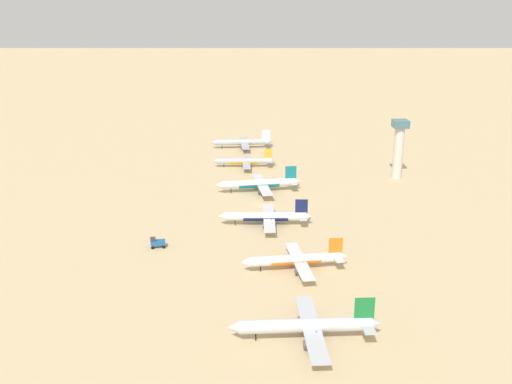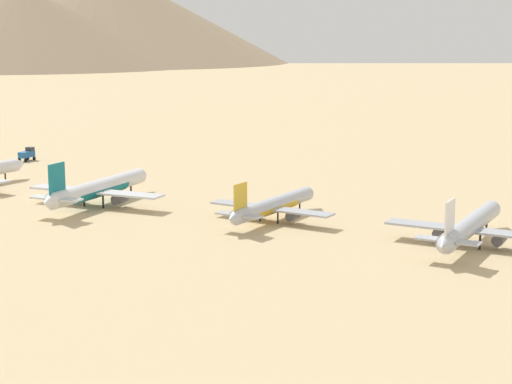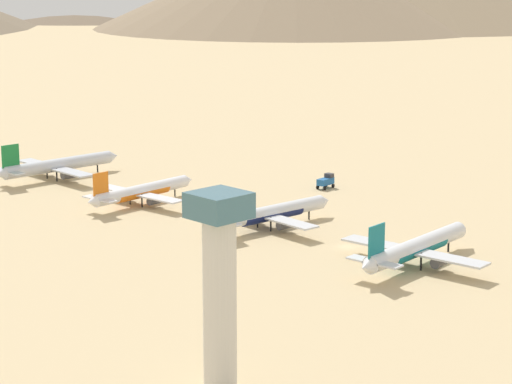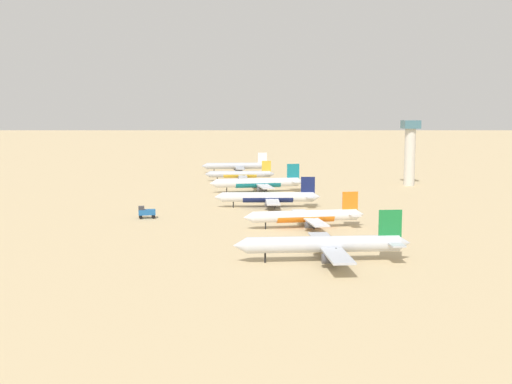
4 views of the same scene
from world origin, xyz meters
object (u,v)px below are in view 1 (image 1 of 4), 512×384
object	(u,v)px
parked_jet_1	(245,161)
control_tower	(399,146)
parked_jet_4	(296,260)
parked_jet_5	(308,326)
parked_jet_3	(266,217)
parked_jet_0	(243,142)
service_truck	(157,242)
parked_jet_2	(260,184)

from	to	relation	value
parked_jet_1	control_tower	size ratio (longest dim) A/B	1.15
parked_jet_4	parked_jet_5	distance (m)	40.99
parked_jet_1	parked_jet_3	world-z (taller)	parked_jet_3
parked_jet_4	control_tower	distance (m)	116.50
parked_jet_1	parked_jet_0	bearing A→B (deg)	-90.43
parked_jet_3	service_truck	distance (m)	44.81
parked_jet_2	control_tower	size ratio (longest dim) A/B	1.37
parked_jet_1	parked_jet_4	distance (m)	121.84
parked_jet_1	service_truck	bearing A→B (deg)	71.02
parked_jet_0	control_tower	size ratio (longest dim) A/B	1.28
service_truck	control_tower	world-z (taller)	control_tower
parked_jet_3	control_tower	world-z (taller)	control_tower
control_tower	parked_jet_2	bearing A→B (deg)	14.37
parked_jet_2	service_truck	xyz separation A→B (m)	(40.15, 60.70, -1.73)
parked_jet_3	parked_jet_4	distance (m)	39.81
parked_jet_4	service_truck	distance (m)	51.46
parked_jet_3	parked_jet_5	world-z (taller)	parked_jet_5
parked_jet_0	parked_jet_2	xyz separation A→B (m)	(-4.99, 80.61, 0.21)
parked_jet_3	parked_jet_5	size ratio (longest dim) A/B	0.92
parked_jet_1	parked_jet_5	distance (m)	162.48
service_truck	control_tower	size ratio (longest dim) A/B	0.19
parked_jet_2	control_tower	xyz separation A→B (m)	(-68.76, -17.62, 12.37)
parked_jet_2	parked_jet_4	xyz separation A→B (m)	(-7.32, 80.54, -0.39)
service_truck	parked_jet_5	bearing A→B (deg)	126.83
parked_jet_2	service_truck	distance (m)	72.79
parked_jet_4	parked_jet_3	bearing A→B (deg)	-79.78
parked_jet_5	control_tower	xyz separation A→B (m)	(-63.39, -139.10, 12.26)
parked_jet_1	parked_jet_3	xyz separation A→B (m)	(-5.54, 82.01, 0.36)
parked_jet_0	parked_jet_5	size ratio (longest dim) A/B	0.92
parked_jet_2	control_tower	world-z (taller)	control_tower
parked_jet_3	parked_jet_0	bearing A→B (deg)	-87.54
parked_jet_1	parked_jet_3	distance (m)	82.20
parked_jet_4	parked_jet_2	bearing A→B (deg)	-84.81
parked_jet_5	parked_jet_4	bearing A→B (deg)	-92.72
parked_jet_1	service_truck	xyz separation A→B (m)	(34.86, 101.34, -1.11)
parked_jet_5	control_tower	bearing A→B (deg)	-114.50
parked_jet_1	service_truck	size ratio (longest dim) A/B	6.11
service_truck	control_tower	xyz separation A→B (m)	(-108.91, -78.32, 14.10)
parked_jet_3	parked_jet_5	bearing A→B (deg)	93.66
parked_jet_3	parked_jet_5	distance (m)	80.28
parked_jet_0	parked_jet_4	distance (m)	161.62
parked_jet_0	parked_jet_1	bearing A→B (deg)	89.57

